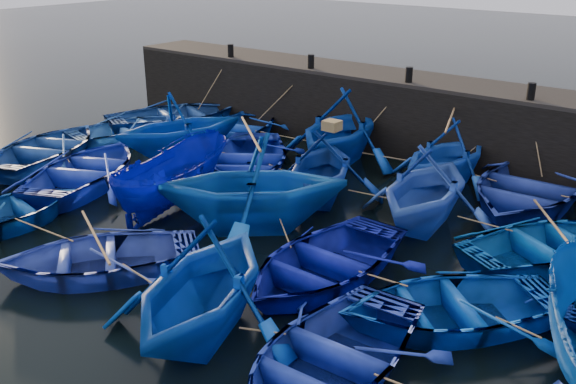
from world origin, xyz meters
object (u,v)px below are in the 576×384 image
Objects in this scene: wooden_crate at (332,125)px; boat_0 at (176,115)px; boat_8 at (247,159)px; boat_13 at (48,148)px.

boat_0 is at bearing 164.14° from wooden_crate.
boat_0 is 6.27m from boat_8.
boat_0 is 5.55m from boat_13.
boat_8 is at bearing -174.25° from boat_13.
boat_13 is 11.62× the size of wooden_crate.
boat_8 reaches higher than boat_13.
wooden_crate is (9.24, -2.62, 1.73)m from boat_0.
boat_8 is at bearing 174.87° from wooden_crate.
boat_13 is 10.04m from wooden_crate.
boat_13 is at bearing 112.45° from boat_0.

